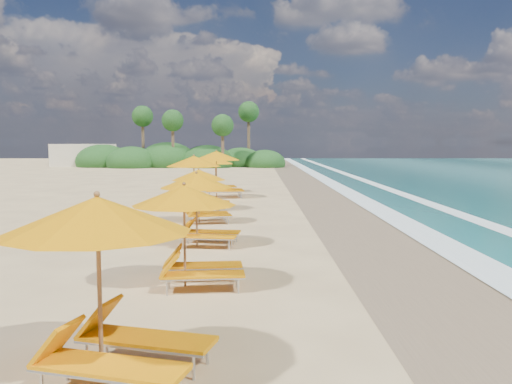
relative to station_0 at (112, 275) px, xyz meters
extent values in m
plane|color=#D4B37C|center=(1.79, 12.71, -1.35)|extent=(160.00, 160.00, 0.00)
cube|color=#856F4F|center=(5.79, 12.71, -1.34)|extent=(4.00, 160.00, 0.01)
cube|color=white|center=(7.29, 12.71, -1.32)|extent=(1.20, 160.00, 0.01)
cube|color=white|center=(10.29, 12.71, -1.33)|extent=(0.80, 160.00, 0.01)
cylinder|color=olive|center=(-0.18, 0.05, -0.20)|extent=(0.06, 0.06, 2.30)
cone|color=orange|center=(-0.18, 0.05, 0.76)|extent=(2.91, 2.91, 0.46)
sphere|color=olive|center=(-0.18, 0.05, 1.02)|extent=(0.08, 0.08, 0.08)
cylinder|color=olive|center=(0.32, 4.34, -0.30)|extent=(0.05, 0.05, 2.10)
cone|color=orange|center=(0.32, 4.34, 0.57)|extent=(2.35, 2.35, 0.42)
sphere|color=olive|center=(0.32, 4.34, 0.81)|extent=(0.08, 0.08, 0.08)
cylinder|color=olive|center=(0.06, 8.79, -0.31)|extent=(0.05, 0.05, 2.07)
cone|color=orange|center=(0.06, 8.79, 0.55)|extent=(2.36, 2.36, 0.42)
sphere|color=olive|center=(0.06, 8.79, 0.78)|extent=(0.07, 0.07, 0.07)
cylinder|color=olive|center=(-0.35, 13.13, -0.36)|extent=(0.05, 0.05, 1.97)
cone|color=orange|center=(-0.35, 13.13, 0.46)|extent=(2.42, 2.42, 0.40)
sphere|color=olive|center=(-0.35, 13.13, 0.68)|extent=(0.07, 0.07, 0.07)
cylinder|color=olive|center=(-0.99, 16.99, -0.16)|extent=(0.06, 0.06, 2.37)
cone|color=orange|center=(-0.99, 16.99, 0.82)|extent=(3.28, 3.28, 0.48)
sphere|color=olive|center=(-0.99, 16.99, 1.09)|extent=(0.08, 0.08, 0.08)
cylinder|color=olive|center=(-0.39, 22.23, -0.10)|extent=(0.06, 0.06, 2.50)
cone|color=orange|center=(-0.39, 22.23, 0.94)|extent=(2.85, 2.85, 0.50)
sphere|color=olive|center=(-0.39, 22.23, 1.22)|extent=(0.09, 0.09, 0.09)
cylinder|color=olive|center=(-0.70, 25.50, -0.30)|extent=(0.05, 0.05, 2.10)
cone|color=orange|center=(-0.70, 25.50, 0.58)|extent=(2.48, 2.48, 0.42)
sphere|color=olive|center=(-0.70, 25.50, 0.81)|extent=(0.08, 0.08, 0.08)
ellipsoid|color=#163D14|center=(-4.21, 57.71, -0.72)|extent=(6.40, 6.40, 4.16)
ellipsoid|color=#163D14|center=(-9.21, 58.71, -0.65)|extent=(7.20, 7.20, 4.68)
ellipsoid|color=#163D14|center=(-13.21, 56.71, -0.76)|extent=(6.00, 6.00, 3.90)
ellipsoid|color=#163D14|center=(-0.21, 59.71, -0.80)|extent=(5.60, 5.60, 3.64)
ellipsoid|color=#163D14|center=(-17.21, 58.71, -0.70)|extent=(6.60, 6.60, 4.29)
ellipsoid|color=#163D14|center=(2.79, 57.71, -0.86)|extent=(5.00, 5.00, 3.25)
cylinder|color=brown|center=(-2.21, 55.71, 1.15)|extent=(0.36, 0.36, 5.00)
sphere|color=#163D14|center=(-2.21, 55.71, 3.65)|extent=(2.60, 2.60, 2.60)
cylinder|color=brown|center=(-8.21, 56.71, 1.45)|extent=(0.36, 0.36, 5.60)
sphere|color=#163D14|center=(-8.21, 56.71, 4.25)|extent=(2.60, 2.60, 2.60)
cylinder|color=brown|center=(-12.21, 58.71, 1.75)|extent=(0.36, 0.36, 6.20)
sphere|color=#163D14|center=(-12.21, 58.71, 4.85)|extent=(2.60, 2.60, 2.60)
cylinder|color=brown|center=(0.79, 59.71, 2.05)|extent=(0.36, 0.36, 6.80)
sphere|color=#163D14|center=(0.79, 59.71, 5.45)|extent=(2.60, 2.60, 2.60)
cube|color=beige|center=(-20.21, 60.71, 0.05)|extent=(7.00, 5.00, 2.80)
camera|label=1|loc=(1.82, -6.51, 1.66)|focal=37.07mm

